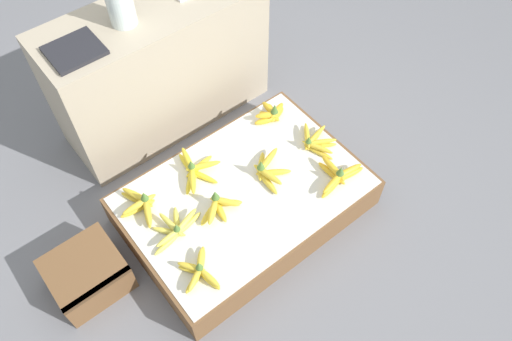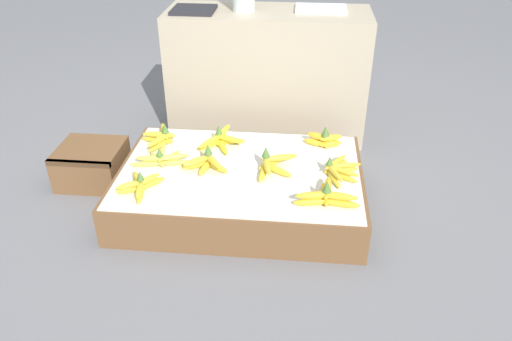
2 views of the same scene
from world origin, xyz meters
name	(u,v)px [view 2 (image 2 of 2)]	position (x,y,z in m)	size (l,w,h in m)	color
ground_plane	(241,203)	(0.00, 0.00, 0.00)	(10.00, 10.00, 0.00)	slate
display_platform	(241,187)	(0.00, 0.00, 0.09)	(1.09, 0.75, 0.19)	brown
back_vendor_table	(268,74)	(0.06, 0.77, 0.35)	(1.08, 0.41, 0.70)	tan
wooden_crate	(92,164)	(-0.76, 0.13, 0.09)	(0.31, 0.29, 0.18)	brown
banana_bunch_front_left	(140,185)	(-0.40, -0.21, 0.22)	(0.19, 0.21, 0.10)	gold
banana_bunch_front_right	(326,196)	(0.37, -0.22, 0.22)	(0.27, 0.17, 0.11)	gold
banana_bunch_middle_left	(162,159)	(-0.36, 0.01, 0.21)	(0.28, 0.16, 0.09)	#DBCC4C
banana_bunch_middle_midleft	(206,163)	(-0.15, -0.01, 0.22)	(0.23, 0.14, 0.11)	gold
banana_bunch_middle_midright	(271,164)	(0.14, 0.00, 0.22)	(0.18, 0.24, 0.11)	gold
banana_bunch_middle_right	(338,170)	(0.43, 0.00, 0.21)	(0.17, 0.25, 0.09)	gold
banana_bunch_back_left	(161,137)	(-0.42, 0.21, 0.22)	(0.18, 0.26, 0.11)	gold
banana_bunch_back_midleft	(221,139)	(-0.12, 0.22, 0.22)	(0.23, 0.26, 0.10)	yellow
banana_bunch_back_right	(324,139)	(0.38, 0.26, 0.22)	(0.19, 0.13, 0.12)	gold
foam_tray_white	(321,9)	(0.34, 0.80, 0.71)	(0.27, 0.17, 0.02)	white
foam_tray_dark	(194,10)	(-0.33, 0.72, 0.71)	(0.22, 0.20, 0.02)	#232328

